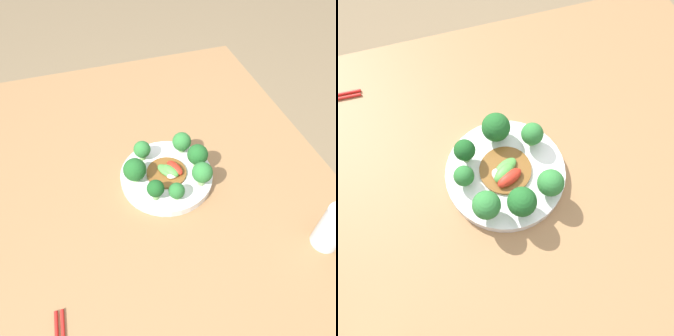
% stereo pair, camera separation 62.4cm
% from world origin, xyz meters
% --- Properties ---
extents(ground_plane, '(8.00, 8.00, 0.00)m').
position_xyz_m(ground_plane, '(0.00, 0.00, 0.00)').
color(ground_plane, '#7F6B4C').
extents(table, '(1.14, 0.88, 0.74)m').
position_xyz_m(table, '(0.00, 0.00, 0.37)').
color(table, olive).
rests_on(table, ground_plane).
extents(plate, '(0.24, 0.24, 0.02)m').
position_xyz_m(plate, '(0.03, 0.00, 0.75)').
color(plate, white).
rests_on(plate, table).
extents(broccoli_southeast, '(0.04, 0.04, 0.06)m').
position_xyz_m(broccoli_southeast, '(0.09, -0.05, 0.80)').
color(broccoli_southeast, '#70A356').
rests_on(broccoli_southeast, plate).
extents(broccoli_east, '(0.04, 0.04, 0.05)m').
position_xyz_m(broccoli_east, '(0.11, -0.00, 0.79)').
color(broccoli_east, '#89B76B').
rests_on(broccoli_east, plate).
extents(broccoli_southwest, '(0.05, 0.05, 0.06)m').
position_xyz_m(broccoli_southwest, '(-0.04, -0.05, 0.80)').
color(broccoli_southwest, '#7AAD5B').
rests_on(broccoli_southwest, plate).
extents(broccoli_north, '(0.05, 0.05, 0.07)m').
position_xyz_m(broccoli_north, '(0.02, 0.09, 0.80)').
color(broccoli_north, '#7AAD5B').
rests_on(broccoli_north, plate).
extents(broccoli_northeast, '(0.05, 0.05, 0.07)m').
position_xyz_m(broccoli_northeast, '(0.08, 0.07, 0.81)').
color(broccoli_northeast, '#89B76B').
rests_on(broccoli_northeast, plate).
extents(broccoli_northwest, '(0.05, 0.05, 0.06)m').
position_xyz_m(broccoli_northwest, '(-0.04, 0.06, 0.80)').
color(broccoli_northwest, '#70A356').
rests_on(broccoli_northwest, plate).
extents(broccoli_south, '(0.06, 0.06, 0.07)m').
position_xyz_m(broccoli_south, '(0.02, -0.08, 0.80)').
color(broccoli_south, '#89B76B').
rests_on(broccoli_south, plate).
extents(stirfry_center, '(0.10, 0.10, 0.02)m').
position_xyz_m(stirfry_center, '(0.03, 0.01, 0.77)').
color(stirfry_center, brown).
rests_on(stirfry_center, plate).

